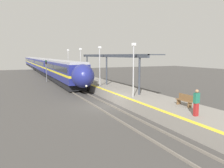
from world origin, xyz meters
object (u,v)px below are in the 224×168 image
at_px(platform_bench, 185,100).
at_px(lamppost_far, 81,61).
at_px(lamppost_farthest, 68,60).
at_px(railway_signal, 46,69).
at_px(person_waiting, 196,102).
at_px(lamppost_near, 133,66).
at_px(train, 40,64).
at_px(lamppost_mid, 100,63).

xyz_separation_m(platform_bench, lamppost_far, (-1.86, 21.47, 2.40)).
distance_m(lamppost_far, lamppost_farthest, 8.38).
height_order(railway_signal, lamppost_farthest, lamppost_farthest).
bearing_deg(person_waiting, lamppost_far, 91.12).
xyz_separation_m(platform_bench, person_waiting, (-1.39, -2.47, 0.43)).
relative_size(lamppost_far, lamppost_farthest, 1.00).
height_order(platform_bench, lamppost_near, lamppost_near).
distance_m(platform_bench, railway_signal, 28.73).
distance_m(railway_signal, lamppost_farthest, 5.03).
height_order(train, person_waiting, train).
distance_m(person_waiting, lamppost_near, 7.45).
bearing_deg(platform_bench, person_waiting, -119.35).
distance_m(railway_signal, lamppost_near, 23.77).
bearing_deg(lamppost_mid, train, 93.28).
xyz_separation_m(train, person_waiting, (2.91, -58.18, -0.40)).
bearing_deg(lamppost_farthest, lamppost_far, -90.00).
xyz_separation_m(person_waiting, lamppost_far, (-0.47, 23.93, 1.97)).
height_order(train, lamppost_near, lamppost_near).
bearing_deg(lamppost_farthest, person_waiting, -89.17).
bearing_deg(lamppost_far, lamppost_mid, -90.00).
bearing_deg(lamppost_far, railway_signal, 124.34).
xyz_separation_m(railway_signal, lamppost_far, (4.47, -6.54, 1.39)).
distance_m(lamppost_near, lamppost_farthest, 25.14).
relative_size(train, lamppost_near, 18.07).
distance_m(railway_signal, lamppost_far, 8.04).
xyz_separation_m(person_waiting, lamppost_farthest, (-0.47, 32.31, 1.97)).
relative_size(railway_signal, lamppost_far, 0.79).
xyz_separation_m(lamppost_near, lamppost_farthest, (0.00, 25.14, 0.00)).
relative_size(lamppost_near, lamppost_far, 1.00).
relative_size(platform_bench, lamppost_near, 0.32).
height_order(train, platform_bench, train).
bearing_deg(railway_signal, lamppost_mid, -73.33).
bearing_deg(lamppost_mid, platform_bench, -81.92).
distance_m(platform_bench, lamppost_farthest, 30.00).
xyz_separation_m(platform_bench, lamppost_farthest, (-1.86, 29.84, 2.40)).
height_order(train, railway_signal, train).
bearing_deg(lamppost_mid, lamppost_farthest, 90.00).
xyz_separation_m(train, platform_bench, (4.30, -55.71, -0.83)).
height_order(lamppost_near, lamppost_farthest, same).
relative_size(platform_bench, lamppost_far, 0.32).
height_order(lamppost_near, lamppost_far, same).
bearing_deg(lamppost_mid, lamppost_near, -90.00).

